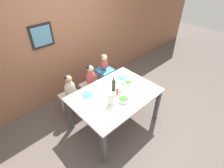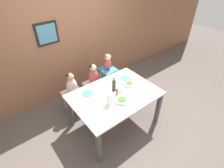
{
  "view_description": "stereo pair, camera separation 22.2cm",
  "coord_description": "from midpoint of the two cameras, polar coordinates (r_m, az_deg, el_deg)",
  "views": [
    {
      "loc": [
        -1.7,
        -1.72,
        2.81
      ],
      "look_at": [
        0.0,
        0.08,
        0.94
      ],
      "focal_mm": 28.0,
      "sensor_mm": 36.0,
      "label": 1
    },
    {
      "loc": [
        -1.54,
        -1.87,
        2.81
      ],
      "look_at": [
        0.0,
        0.08,
        0.94
      ],
      "focal_mm": 28.0,
      "sensor_mm": 36.0,
      "label": 2
    }
  ],
  "objects": [
    {
      "name": "salad_bowl_large",
      "position": [
        3.0,
        1.66,
        -5.13
      ],
      "size": [
        0.19,
        0.19,
        0.08
      ],
      "color": "white",
      "rests_on": "dining_table"
    },
    {
      "name": "person_child_center",
      "position": [
        3.77,
        -8.68,
        2.75
      ],
      "size": [
        0.23,
        0.18,
        0.5
      ],
      "color": "#C64C4C",
      "rests_on": "chair_far_center"
    },
    {
      "name": "wine_bottle",
      "position": [
        3.19,
        -1.44,
        -0.48
      ],
      "size": [
        0.08,
        0.08,
        0.29
      ],
      "color": "#232D19",
      "rests_on": "dining_table"
    },
    {
      "name": "dinner_plate_back_left",
      "position": [
        3.19,
        -9.97,
        -3.48
      ],
      "size": [
        0.2,
        0.2,
        0.01
      ],
      "color": "teal",
      "rests_on": "dining_table"
    },
    {
      "name": "person_child_left",
      "position": [
        3.57,
        -15.51,
        -0.61
      ],
      "size": [
        0.23,
        0.18,
        0.5
      ],
      "color": "beige",
      "rests_on": "chair_far_left"
    },
    {
      "name": "dinner_plate_front_left",
      "position": [
        2.82,
        -4.79,
        -9.63
      ],
      "size": [
        0.2,
        0.2,
        0.01
      ],
      "color": "silver",
      "rests_on": "dining_table"
    },
    {
      "name": "chair_right_highchair",
      "position": [
        4.06,
        -3.98,
        2.98
      ],
      "size": [
        0.35,
        0.36,
        0.69
      ],
      "color": "silver",
      "rests_on": "ground_plane"
    },
    {
      "name": "chair_far_left",
      "position": [
        3.76,
        -14.71,
        -4.49
      ],
      "size": [
        0.41,
        0.42,
        0.46
      ],
      "color": "silver",
      "rests_on": "ground_plane"
    },
    {
      "name": "wall_back",
      "position": [
        3.96,
        -16.51,
        13.9
      ],
      "size": [
        10.0,
        0.09,
        2.7
      ],
      "color": "#8E5B42",
      "rests_on": "ground_plane"
    },
    {
      "name": "condiment_bottle_hot_sauce",
      "position": [
        3.12,
        -0.28,
        -2.52
      ],
      "size": [
        0.04,
        0.04,
        0.14
      ],
      "color": "red",
      "rests_on": "dining_table"
    },
    {
      "name": "dining_table",
      "position": [
        3.23,
        -0.97,
        -4.53
      ],
      "size": [
        1.55,
        1.1,
        0.76
      ],
      "color": "silver",
      "rests_on": "ground_plane"
    },
    {
      "name": "person_baby_right",
      "position": [
        3.87,
        -4.21,
        7.36
      ],
      "size": [
        0.16,
        0.14,
        0.37
      ],
      "color": "#C64C4C",
      "rests_on": "chair_right_highchair"
    },
    {
      "name": "wine_glass_near",
      "position": [
        3.2,
        1.49,
        0.05
      ],
      "size": [
        0.08,
        0.08,
        0.18
      ],
      "color": "white",
      "rests_on": "dining_table"
    },
    {
      "name": "chair_far_center",
      "position": [
        3.96,
        -8.25,
        -1.1
      ],
      "size": [
        0.41,
        0.42,
        0.46
      ],
      "color": "silver",
      "rests_on": "ground_plane"
    },
    {
      "name": "ground_plane",
      "position": [
        3.71,
        -0.86,
        -12.27
      ],
      "size": [
        14.0,
        14.0,
        0.0
      ],
      "primitive_type": "plane",
      "color": "#564C47"
    },
    {
      "name": "dinner_plate_back_right",
      "position": [
        3.58,
        1.81,
        2.18
      ],
      "size": [
        0.2,
        0.2,
        0.01
      ],
      "color": "teal",
      "rests_on": "dining_table"
    },
    {
      "name": "salad_bowl_small",
      "position": [
        3.38,
        3.43,
        0.34
      ],
      "size": [
        0.16,
        0.16,
        0.08
      ],
      "color": "white",
      "rests_on": "dining_table"
    },
    {
      "name": "paper_towel_roll",
      "position": [
        2.91,
        -2.48,
        -4.87
      ],
      "size": [
        0.11,
        0.11,
        0.22
      ],
      "color": "white",
      "rests_on": "dining_table"
    }
  ]
}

